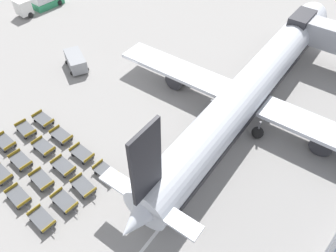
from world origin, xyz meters
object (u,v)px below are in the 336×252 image
Objects in this scene: baggage_dolly_row_far_col_d at (106,172)px; fuel_tanker_primary at (42,1)px; baggage_dolly_row_far_col_a at (43,120)px; baggage_dolly_row_far_col_c at (82,154)px; baggage_dolly_row_mid_b_col_b at (44,147)px; airplane at (251,88)px; baggage_dolly_row_near_col_c at (18,197)px; baggage_dolly_row_near_col_d at (42,219)px; baggage_dolly_row_mid_b_col_d at (84,187)px; baggage_dolly_row_mid_a_col_b at (21,161)px; baggage_dolly_row_near_col_b at (1,174)px; baggage_dolly_row_far_col_b at (61,136)px; baggage_dolly_row_mid_a_col_c at (42,180)px; baggage_dolly_row_mid_b_col_a at (26,129)px; baggage_dolly_row_mid_a_col_a at (5,142)px; service_van at (76,61)px; baggage_dolly_row_mid_b_col_c at (64,167)px; baggage_dolly_row_mid_a_col_d at (65,201)px.

fuel_tanker_primary is at bearing 156.39° from baggage_dolly_row_far_col_d.
baggage_dolly_row_far_col_a and baggage_dolly_row_far_col_c have the same top height.
fuel_tanker_primary reaches higher than baggage_dolly_row_mid_b_col_b.
baggage_dolly_row_far_col_a is (-3.68, 2.28, 0.00)m from baggage_dolly_row_mid_b_col_b.
airplane reaches higher than baggage_dolly_row_near_col_c.
baggage_dolly_row_near_col_c is at bearing -91.32° from baggage_dolly_row_far_col_c.
baggage_dolly_row_far_col_d is (0.14, 7.20, 0.00)m from baggage_dolly_row_near_col_d.
baggage_dolly_row_far_col_a is at bearing -131.61° from airplane.
baggage_dolly_row_mid_a_col_b is at bearing -161.16° from baggage_dolly_row_mid_b_col_d.
baggage_dolly_row_near_col_b is at bearing -38.81° from fuel_tanker_primary.
baggage_dolly_row_mid_b_col_d is 1.00× the size of baggage_dolly_row_far_col_d.
baggage_dolly_row_near_col_d is 1.00× the size of baggage_dolly_row_far_col_b.
baggage_dolly_row_mid_a_col_b is (-3.71, 2.37, 0.00)m from baggage_dolly_row_near_col_c.
baggage_dolly_row_mid_a_col_c is 7.74m from baggage_dolly_row_mid_b_col_a.
baggage_dolly_row_far_col_d is (7.39, 2.42, 0.00)m from baggage_dolly_row_mid_b_col_b.
baggage_dolly_row_near_col_c is 8.10m from baggage_dolly_row_far_col_b.
baggage_dolly_row_near_col_b is 1.00× the size of baggage_dolly_row_mid_b_col_b.
baggage_dolly_row_far_col_c is (0.21, 4.70, 0.00)m from baggage_dolly_row_mid_a_col_c.
service_van is at bearing 113.61° from baggage_dolly_row_mid_a_col_a.
baggage_dolly_row_mid_a_col_c is at bearing -34.85° from baggage_dolly_row_mid_b_col_b.
baggage_dolly_row_mid_b_col_d is at bearing -12.64° from baggage_dolly_row_far_col_a.
baggage_dolly_row_mid_b_col_c is 4.41m from baggage_dolly_row_far_col_b.
baggage_dolly_row_near_col_b is 7.68m from baggage_dolly_row_mid_a_col_d.
baggage_dolly_row_mid_b_col_d is (-0.10, 4.63, 0.00)m from baggage_dolly_row_near_col_d.
airplane is 23.84m from baggage_dolly_row_mid_b_col_b.
baggage_dolly_row_mid_b_col_a is at bearing -91.99° from baggage_dolly_row_far_col_a.
baggage_dolly_row_mid_a_col_b is 7.32m from baggage_dolly_row_mid_a_col_d.
baggage_dolly_row_near_col_b is at bearing -146.81° from baggage_dolly_row_mid_b_col_d.
airplane is 14.06× the size of baggage_dolly_row_near_col_c.
baggage_dolly_row_mid_a_col_c is at bearing -19.26° from baggage_dolly_row_mid_b_col_a.
baggage_dolly_row_far_col_b is at bearing 30.09° from baggage_dolly_row_mid_b_col_a.
baggage_dolly_row_near_col_b and baggage_dolly_row_near_col_d have the same top height.
baggage_dolly_row_far_col_a is at bearing 179.64° from baggage_dolly_row_far_col_c.
baggage_dolly_row_near_col_d is 1.00× the size of baggage_dolly_row_mid_a_col_c.
service_van is 15.21m from baggage_dolly_row_mid_a_col_a.
baggage_dolly_row_mid_b_col_a is 1.00× the size of baggage_dolly_row_far_col_a.
baggage_dolly_row_mid_a_col_b is 0.99× the size of baggage_dolly_row_far_col_b.
baggage_dolly_row_mid_a_col_a is 1.00× the size of baggage_dolly_row_mid_b_col_b.
baggage_dolly_row_mid_b_col_b is at bearing 179.00° from baggage_dolly_row_mid_b_col_c.
baggage_dolly_row_far_col_c is (3.87, 4.87, 0.00)m from baggage_dolly_row_mid_a_col_b.
baggage_dolly_row_far_col_b is at bearing -29.08° from fuel_tanker_primary.
airplane is 13.96× the size of baggage_dolly_row_far_col_b.
baggage_dolly_row_near_col_d and baggage_dolly_row_mid_b_col_b have the same top height.
baggage_dolly_row_mid_b_col_b is 4.33m from baggage_dolly_row_far_col_a.
service_van is 21.21m from baggage_dolly_row_near_col_c.
baggage_dolly_row_mid_a_col_d and baggage_dolly_row_far_col_a have the same top height.
fuel_tanker_primary is 37.31m from baggage_dolly_row_mid_b_col_c.
baggage_dolly_row_near_col_c is 0.99× the size of baggage_dolly_row_mid_b_col_c.
baggage_dolly_row_mid_a_col_b is at bearing -146.25° from baggage_dolly_row_mid_b_col_c.
baggage_dolly_row_far_col_d is at bearing 88.91° from baggage_dolly_row_near_col_d.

